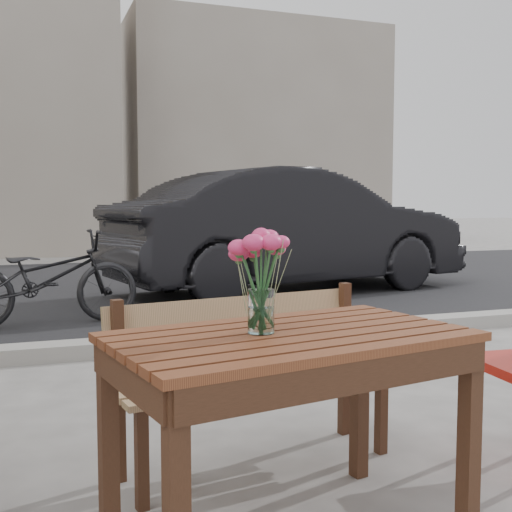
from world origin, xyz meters
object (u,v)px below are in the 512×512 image
Objects in this scene: main_table at (290,367)px; parked_car at (290,231)px; bicycle at (46,278)px; main_vase at (261,268)px.

parked_car is at bearing 57.04° from main_table.
bicycle reaches higher than main_table.
parked_car reaches higher than main_table.
main_vase is 4.46m from bicycle.
main_vase reaches higher than bicycle.
main_table is 3.66× the size of main_vase.
parked_car reaches higher than main_vase.
main_vase is (-0.10, 0.02, 0.34)m from main_table.
parked_car is 2.79× the size of bicycle.
main_vase is at bearing 156.68° from main_table.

